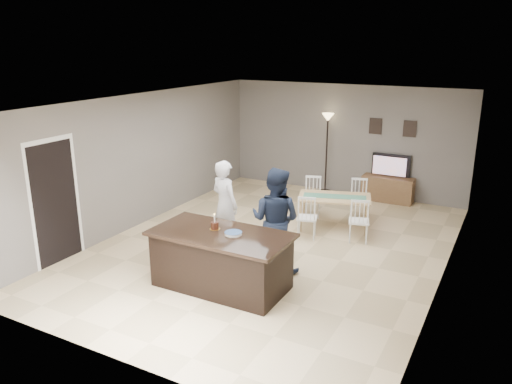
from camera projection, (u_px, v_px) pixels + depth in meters
The scene contains 14 objects.
floor at pixel (273, 246), 9.36m from camera, with size 8.00×8.00×0.00m, color #D4B888.
room_shell at pixel (274, 159), 8.87m from camera, with size 8.00×8.00×8.00m.
kitchen_island at pixel (221, 260), 7.71m from camera, with size 2.15×1.10×0.90m.
tv_console at pixel (388, 189), 11.91m from camera, with size 1.20×0.40×0.60m, color brown.
television at pixel (390, 166), 11.81m from camera, with size 0.91×0.12×0.53m, color black.
tv_screen_glow at pixel (389, 166), 11.74m from camera, with size 0.78×0.78×0.00m, color orange.
picture_frames at pixel (392, 127), 11.68m from camera, with size 1.10×0.02×0.38m.
doorway at pixel (54, 192), 8.40m from camera, with size 0.00×2.10×2.65m.
woman at pixel (225, 205), 9.08m from camera, with size 0.61×0.40×1.66m, color silver.
man at pixel (275, 220), 8.15m from camera, with size 0.86×0.67×1.77m, color #171F33.
birthday_cake at pixel (215, 225), 7.72m from camera, with size 0.16×0.16×0.25m.
plate_stack at pixel (233, 233), 7.50m from camera, with size 0.27×0.27×0.04m.
dining_table at pixel (334, 202), 10.13m from camera, with size 1.79×1.95×0.88m.
floor_lamp at pixel (327, 132), 12.28m from camera, with size 0.30×0.30×2.00m.
Camera 1 is at (3.80, -7.78, 3.70)m, focal length 35.00 mm.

